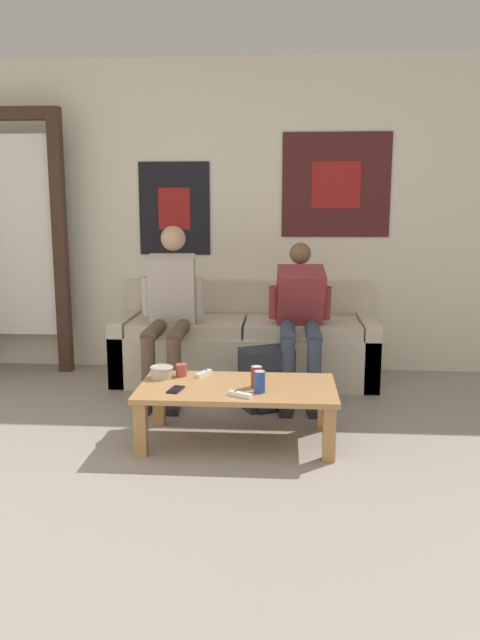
% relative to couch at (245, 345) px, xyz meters
% --- Properties ---
extents(ground_plane, '(18.00, 18.00, 0.00)m').
position_rel_couch_xyz_m(ground_plane, '(-0.12, -2.54, -0.28)').
color(ground_plane, gray).
extents(wall_back, '(10.00, 0.07, 2.55)m').
position_rel_couch_xyz_m(wall_back, '(-0.12, 0.37, 1.00)').
color(wall_back, silver).
rests_on(wall_back, ground_plane).
extents(door_frame, '(1.00, 0.10, 2.15)m').
position_rel_couch_xyz_m(door_frame, '(-1.98, 0.15, 0.92)').
color(door_frame, '#382319').
rests_on(door_frame, ground_plane).
extents(couch, '(2.05, 0.73, 0.77)m').
position_rel_couch_xyz_m(couch, '(0.00, 0.00, 0.00)').
color(couch, beige).
rests_on(couch, ground_plane).
extents(coffee_table, '(1.16, 0.62, 0.34)m').
position_rel_couch_xyz_m(coffee_table, '(0.04, -1.35, 0.01)').
color(coffee_table, '#B27F4C').
rests_on(coffee_table, ground_plane).
extents(person_seated_adult, '(0.47, 0.85, 1.23)m').
position_rel_couch_xyz_m(person_seated_adult, '(-0.53, -0.39, 0.39)').
color(person_seated_adult, brown).
rests_on(person_seated_adult, ground_plane).
extents(person_seated_teen, '(0.47, 0.92, 1.11)m').
position_rel_couch_xyz_m(person_seated_teen, '(0.42, -0.37, 0.33)').
color(person_seated_teen, '#384256').
rests_on(person_seated_teen, ground_plane).
extents(backpack, '(0.40, 0.36, 0.42)m').
position_rel_couch_xyz_m(backpack, '(0.19, -0.72, -0.07)').
color(backpack, '#282D38').
rests_on(backpack, ground_plane).
extents(ceramic_bowl, '(0.14, 0.14, 0.07)m').
position_rel_couch_xyz_m(ceramic_bowl, '(-0.44, -1.21, 0.11)').
color(ceramic_bowl, '#B7B2A8').
rests_on(ceramic_bowl, coffee_table).
extents(pillar_candle, '(0.07, 0.07, 0.09)m').
position_rel_couch_xyz_m(pillar_candle, '(-0.33, -1.16, 0.10)').
color(pillar_candle, '#B24C42').
rests_on(pillar_candle, coffee_table).
extents(drink_can_blue, '(0.07, 0.07, 0.12)m').
position_rel_couch_xyz_m(drink_can_blue, '(0.17, -1.47, 0.13)').
color(drink_can_blue, '#28479E').
rests_on(drink_can_blue, coffee_table).
extents(drink_can_red, '(0.07, 0.07, 0.12)m').
position_rel_couch_xyz_m(drink_can_red, '(0.15, -1.37, 0.13)').
color(drink_can_red, maroon).
rests_on(drink_can_red, coffee_table).
extents(game_controller_near_left, '(0.14, 0.10, 0.03)m').
position_rel_couch_xyz_m(game_controller_near_left, '(0.07, -1.56, 0.08)').
color(game_controller_near_left, white).
rests_on(game_controller_near_left, coffee_table).
extents(game_controller_near_right, '(0.09, 0.14, 0.03)m').
position_rel_couch_xyz_m(game_controller_near_right, '(-0.19, -1.14, 0.08)').
color(game_controller_near_right, white).
rests_on(game_controller_near_right, coffee_table).
extents(cell_phone, '(0.09, 0.15, 0.01)m').
position_rel_couch_xyz_m(cell_phone, '(-0.31, -1.47, 0.07)').
color(cell_phone, black).
rests_on(cell_phone, coffee_table).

